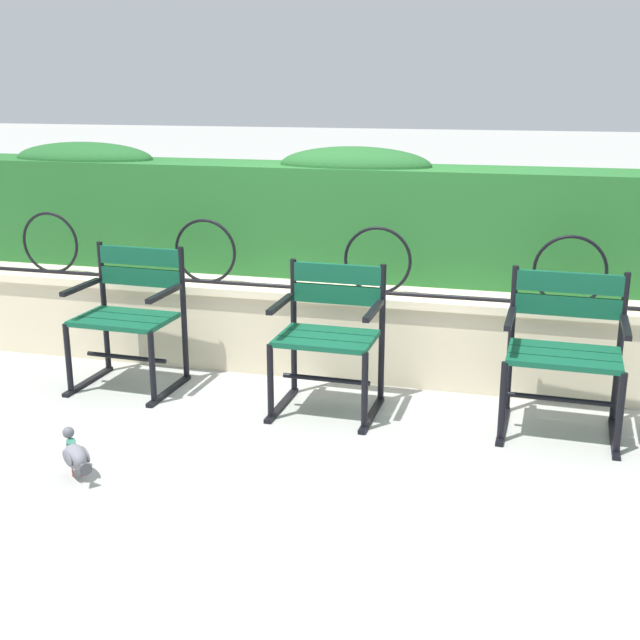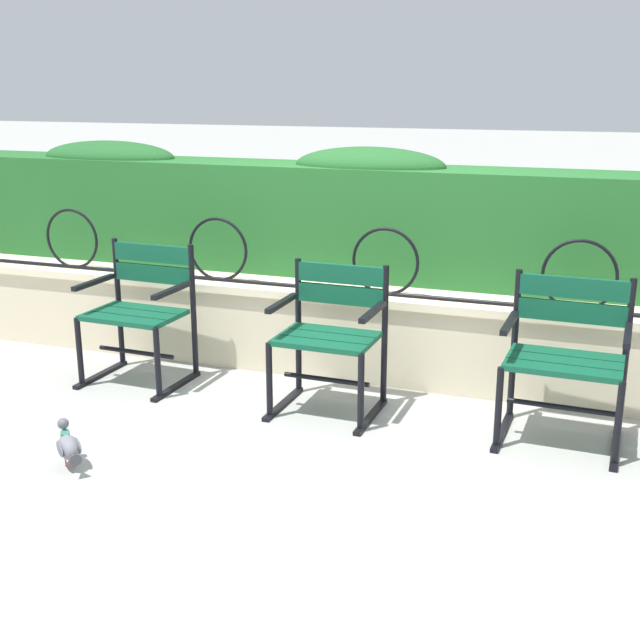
{
  "view_description": "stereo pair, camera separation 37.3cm",
  "coord_description": "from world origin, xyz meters",
  "px_view_note": "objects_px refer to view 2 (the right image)",
  "views": [
    {
      "loc": [
        1.11,
        -4.17,
        1.81
      ],
      "look_at": [
        0.0,
        0.04,
        0.55
      ],
      "focal_mm": 46.16,
      "sensor_mm": 36.0,
      "label": 1
    },
    {
      "loc": [
        1.47,
        -4.06,
        1.81
      ],
      "look_at": [
        0.0,
        0.04,
        0.55
      ],
      "focal_mm": 46.16,
      "sensor_mm": 36.0,
      "label": 2
    }
  ],
  "objects_px": {
    "park_chair_centre": "(331,332)",
    "pigeon_near_chairs": "(69,446)",
    "park_chair_left": "(141,308)",
    "park_chair_right": "(566,354)"
  },
  "relations": [
    {
      "from": "park_chair_right",
      "to": "pigeon_near_chairs",
      "type": "distance_m",
      "value": 2.54
    },
    {
      "from": "park_chair_centre",
      "to": "pigeon_near_chairs",
      "type": "xyz_separation_m",
      "value": [
        -0.95,
        -1.16,
        -0.34
      ]
    },
    {
      "from": "park_chair_right",
      "to": "park_chair_left",
      "type": "bearing_deg",
      "value": 179.1
    },
    {
      "from": "park_chair_left",
      "to": "park_chair_right",
      "type": "relative_size",
      "value": 1.0
    },
    {
      "from": "park_chair_left",
      "to": "park_chair_centre",
      "type": "distance_m",
      "value": 1.28
    },
    {
      "from": "park_chair_centre",
      "to": "pigeon_near_chairs",
      "type": "relative_size",
      "value": 3.46
    },
    {
      "from": "park_chair_centre",
      "to": "park_chair_right",
      "type": "distance_m",
      "value": 1.28
    },
    {
      "from": "park_chair_left",
      "to": "park_chair_right",
      "type": "bearing_deg",
      "value": -0.9
    },
    {
      "from": "park_chair_right",
      "to": "pigeon_near_chairs",
      "type": "relative_size",
      "value": 3.57
    },
    {
      "from": "park_chair_left",
      "to": "park_chair_centre",
      "type": "xyz_separation_m",
      "value": [
        1.27,
        -0.06,
        -0.01
      ]
    }
  ]
}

